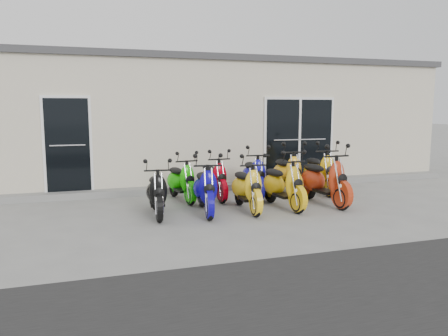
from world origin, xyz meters
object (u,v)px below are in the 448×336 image
Objects in this scene: scooter_back_yellow at (287,168)px; scooter_back_green at (181,175)px; scooter_back_red at (214,173)px; scooter_front_orange_a at (247,181)px; scooter_front_black at (157,186)px; scooter_front_blue at (205,182)px; scooter_back_blue at (254,170)px; scooter_back_extra at (320,166)px; scooter_front_red at (324,173)px; scooter_front_orange_b at (283,178)px.

scooter_back_green is at bearing -175.77° from scooter_back_yellow.
scooter_front_orange_a is at bearing -79.95° from scooter_back_red.
scooter_front_orange_a is (1.77, -0.14, 0.02)m from scooter_front_black.
scooter_front_orange_a is 1.04× the size of scooter_back_green.
scooter_back_red is at bearing 74.60° from scooter_front_blue.
scooter_back_blue is at bearing 29.65° from scooter_front_black.
scooter_back_yellow is at bearing 5.75° from scooter_back_blue.
scooter_front_orange_a is 1.68m from scooter_back_green.
scooter_back_blue is at bearing -174.84° from scooter_back_extra.
scooter_back_blue reaches higher than scooter_back_red.
scooter_front_red is 1.08× the size of scooter_back_blue.
scooter_back_green is 0.98× the size of scooter_back_red.
scooter_back_yellow reaches higher than scooter_front_orange_b.
scooter_front_blue is at bearing 174.22° from scooter_front_orange_b.
scooter_front_orange_a is at bearing 5.20° from scooter_front_blue.
scooter_back_yellow is at bearing 55.01° from scooter_front_orange_b.
scooter_front_red is (1.76, 0.05, 0.07)m from scooter_front_orange_a.
scooter_front_orange_a is 0.97× the size of scooter_back_blue.
scooter_front_blue is (0.92, -0.10, 0.04)m from scooter_front_black.
scooter_front_orange_b is 0.97m from scooter_front_red.
scooter_back_extra reaches higher than scooter_front_orange_a.
scooter_back_red is at bearing 105.66° from scooter_front_orange_a.
scooter_back_red is (0.55, 1.27, -0.03)m from scooter_front_blue.
scooter_back_extra is (1.68, -0.04, 0.03)m from scooter_back_blue.
scooter_back_green is at bearing 139.43° from scooter_front_orange_b.
scooter_back_extra reaches higher than scooter_front_black.
scooter_back_yellow is (-0.28, 1.16, -0.02)m from scooter_front_red.
scooter_back_green is 2.52m from scooter_back_yellow.
scooter_front_blue is at bearing -131.96° from scooter_back_blue.
scooter_front_blue is 3.39m from scooter_back_extra.
scooter_back_yellow is (1.48, 1.22, 0.05)m from scooter_front_orange_a.
scooter_back_red is at bearing -175.36° from scooter_back_extra.
scooter_back_blue is 1.68m from scooter_back_extra.
scooter_back_blue reaches higher than scooter_back_green.
scooter_back_green is at bearing 150.78° from scooter_front_red.
scooter_back_red reaches higher than scooter_back_green.
scooter_back_yellow reaches higher than scooter_front_blue.
scooter_front_orange_a is at bearing -108.55° from scooter_back_blue.
scooter_back_red is at bearing 125.10° from scooter_front_orange_b.
scooter_front_blue reaches higher than scooter_back_green.
scooter_back_extra reaches higher than scooter_front_blue.
scooter_front_orange_a is 1.42m from scooter_back_blue.
scooter_back_yellow is at bearing 23.13° from scooter_front_black.
scooter_back_yellow and scooter_back_extra have the same top height.
scooter_back_red is (-2.06, 1.26, -0.08)m from scooter_front_red.
scooter_front_red reaches higher than scooter_back_blue.
scooter_back_red is (0.74, -0.01, 0.01)m from scooter_back_green.
scooter_back_green is at bearing 176.15° from scooter_back_red.
scooter_back_extra reaches higher than scooter_back_red.
scooter_front_blue is at bearing -152.97° from scooter_back_extra.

